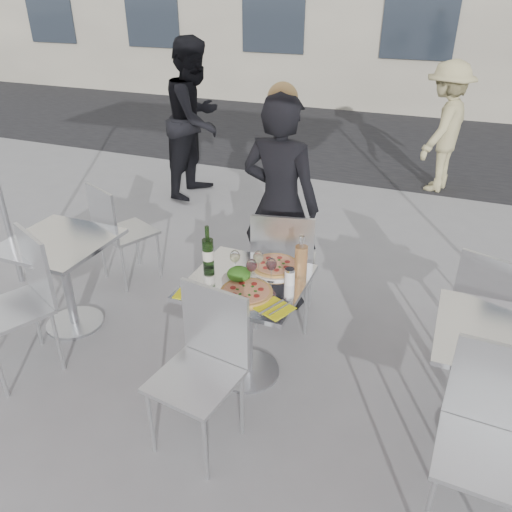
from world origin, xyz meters
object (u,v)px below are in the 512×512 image
at_px(main_table, 247,308).
at_px(wineglass_white_b, 258,258).
at_px(side_chair_lfar, 117,226).
at_px(napkin_left, 192,292).
at_px(pedestrian_a, 195,119).
at_px(side_chair_rfar, 489,301).
at_px(salad_plate, 239,275).
at_px(pizza_far, 275,266).
at_px(sugar_shaker, 290,276).
at_px(chair_near, 205,357).
at_px(woman_diner, 280,205).
at_px(carafe, 301,261).
at_px(side_table_right, 498,367).
at_px(chair_far, 283,260).
at_px(wineglass_red_a, 252,266).
at_px(pizza_near, 246,292).
at_px(wine_bottle, 208,252).
at_px(napkin_right, 275,308).
at_px(side_table_left, 63,265).
at_px(side_chair_rnear, 490,428).
at_px(side_chair_lnear, 23,293).
at_px(pedestrian_b, 444,128).
at_px(wineglass_white_a, 235,257).
at_px(wineglass_red_b, 271,265).

distance_m(main_table, wineglass_white_b, 0.34).
height_order(side_chair_lfar, napkin_left, side_chair_lfar).
height_order(main_table, pedestrian_a, pedestrian_a).
relative_size(side_chair_rfar, salad_plate, 4.10).
relative_size(pizza_far, sugar_shaker, 3.26).
distance_m(main_table, chair_near, 0.57).
height_order(woman_diner, carafe, woman_diner).
distance_m(main_table, carafe, 0.47).
xyz_separation_m(salad_plate, wineglass_white_b, (0.08, 0.13, 0.07)).
xyz_separation_m(side_table_right, chair_far, (-1.47, 0.62, 0.05)).
bearing_deg(pedestrian_a, napkin_left, -150.36).
relative_size(side_table_right, wineglass_red_a, 4.76).
bearing_deg(chair_far, pizza_near, 79.76).
relative_size(pizza_far, napkin_left, 1.74).
xyz_separation_m(wine_bottle, napkin_left, (0.05, -0.32, -0.11)).
xyz_separation_m(chair_far, wineglass_red_a, (0.00, -0.62, 0.27)).
bearing_deg(napkin_right, side_table_left, -164.51).
bearing_deg(side_table_left, side_chair_rnear, -9.96).
xyz_separation_m(side_chair_rnear, salad_plate, (-1.50, 0.51, 0.22)).
bearing_deg(wineglass_red_a, napkin_left, -137.73).
relative_size(chair_near, side_chair_lnear, 0.96).
height_order(main_table, woman_diner, woman_diner).
height_order(salad_plate, napkin_left, salad_plate).
bearing_deg(side_table_right, main_table, 180.00).
distance_m(woman_diner, pedestrian_a, 2.69).
xyz_separation_m(chair_far, chair_near, (-0.05, -1.18, -0.02)).
relative_size(salad_plate, sugar_shaker, 2.06).
xyz_separation_m(chair_far, wine_bottle, (-0.33, -0.55, 0.28)).
bearing_deg(pedestrian_b, pedestrian_a, -50.11).
relative_size(side_chair_lnear, napkin_left, 4.93).
height_order(side_chair_lnear, napkin_left, side_chair_lnear).
relative_size(side_table_left, side_table_right, 1.00).
distance_m(side_chair_rnear, carafe, 1.37).
height_order(pedestrian_a, wine_bottle, pedestrian_a).
height_order(pedestrian_b, wineglass_white_a, pedestrian_b).
relative_size(chair_far, wineglass_white_b, 6.28).
distance_m(side_table_right, woman_diner, 1.91).
distance_m(pedestrian_a, wineglass_white_b, 3.44).
xyz_separation_m(side_chair_lfar, salad_plate, (1.48, -0.72, 0.24)).
height_order(main_table, side_chair_rfar, side_chair_rfar).
bearing_deg(napkin_right, side_table_right, 33.10).
bearing_deg(pedestrian_b, salad_plate, 2.55).
height_order(side_chair_lfar, napkin_right, side_chair_lfar).
relative_size(wine_bottle, napkin_right, 1.25).
relative_size(side_chair_rfar, wineglass_white_b, 5.72).
height_order(chair_far, side_chair_rnear, chair_far).
bearing_deg(wineglass_red_b, pizza_near, -112.82).
relative_size(side_chair_rfar, wine_bottle, 3.05).
xyz_separation_m(pizza_far, wine_bottle, (-0.41, -0.15, 0.10)).
relative_size(salad_plate, wineglass_white_a, 1.40).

